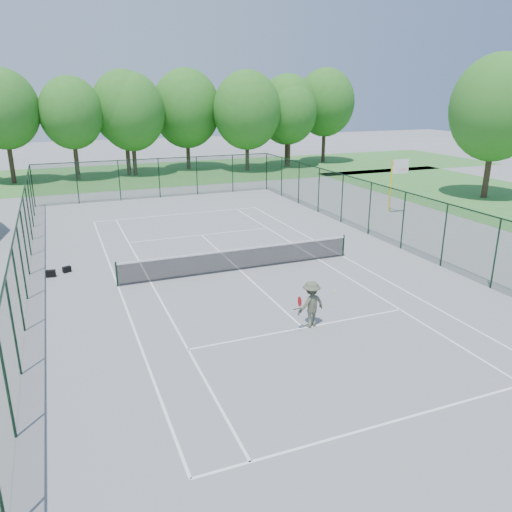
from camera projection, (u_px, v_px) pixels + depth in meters
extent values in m
plane|color=gray|center=(240.00, 270.00, 23.01)|extent=(140.00, 140.00, 0.00)
cube|color=#428437|center=(136.00, 175.00, 49.44)|extent=(80.00, 16.00, 0.01)
cube|color=white|center=(179.00, 214.00, 33.48)|extent=(10.97, 0.08, 0.01)
cube|color=white|center=(402.00, 419.00, 12.54)|extent=(10.97, 0.08, 0.01)
cube|color=white|center=(202.00, 235.00, 28.65)|extent=(8.23, 0.08, 0.01)
cube|color=white|center=(303.00, 328.00, 17.38)|extent=(8.23, 0.08, 0.01)
cube|color=white|center=(343.00, 256.00, 24.96)|extent=(0.08, 23.77, 0.01)
cube|color=white|center=(118.00, 287.00, 21.07)|extent=(0.08, 23.77, 0.01)
cube|color=white|center=(318.00, 259.00, 24.47)|extent=(0.08, 23.77, 0.01)
cube|color=white|center=(151.00, 282.00, 21.55)|extent=(0.08, 23.77, 0.01)
cube|color=white|center=(240.00, 270.00, 23.01)|extent=(0.08, 12.80, 0.01)
cylinder|color=black|center=(117.00, 274.00, 20.89)|extent=(0.08, 0.08, 1.10)
cylinder|color=black|center=(343.00, 246.00, 24.79)|extent=(0.08, 0.08, 1.10)
cube|color=black|center=(240.00, 260.00, 22.86)|extent=(11.00, 0.02, 0.96)
cube|color=white|center=(240.00, 249.00, 22.70)|extent=(11.00, 0.05, 0.07)
cube|color=#1A3920|center=(159.00, 178.00, 38.40)|extent=(18.00, 0.02, 3.00)
cube|color=#1A3920|center=(403.00, 221.00, 25.74)|extent=(0.02, 36.00, 3.00)
cube|color=#1A3920|center=(22.00, 263.00, 19.35)|extent=(0.02, 36.00, 3.00)
cube|color=black|center=(158.00, 158.00, 37.93)|extent=(18.00, 0.05, 0.05)
cube|color=black|center=(406.00, 192.00, 25.27)|extent=(0.05, 36.00, 0.05)
cube|color=black|center=(16.00, 226.00, 18.88)|extent=(0.05, 36.00, 0.05)
cylinder|color=#432E21|center=(134.00, 153.00, 48.78)|extent=(0.40, 0.40, 4.20)
ellipsoid|color=#337E26|center=(131.00, 112.00, 47.56)|extent=(6.40, 6.40, 7.40)
cylinder|color=#432E21|center=(287.00, 147.00, 54.64)|extent=(0.40, 0.40, 4.20)
ellipsoid|color=#337E26|center=(287.00, 110.00, 53.41)|extent=(6.40, 6.40, 7.40)
cylinder|color=yellow|center=(391.00, 186.00, 33.75)|extent=(0.12, 0.12, 3.50)
cube|color=yellow|center=(397.00, 163.00, 32.85)|extent=(0.08, 0.90, 0.08)
cube|color=white|center=(401.00, 166.00, 32.50)|extent=(1.20, 0.05, 0.90)
torus|color=#DE4913|center=(403.00, 169.00, 32.34)|extent=(0.48, 0.48, 0.02)
cylinder|color=#432E21|center=(488.00, 167.00, 38.07)|extent=(0.45, 0.45, 4.69)
ellipsoid|color=#337E26|center=(497.00, 108.00, 36.70)|extent=(6.70, 6.70, 7.81)
cube|color=black|center=(51.00, 274.00, 22.13)|extent=(0.42, 0.30, 0.31)
cube|color=black|center=(67.00, 269.00, 22.71)|extent=(0.40, 0.34, 0.27)
imported|color=#515640|center=(311.00, 304.00, 17.27)|extent=(1.18, 0.83, 1.67)
sphere|color=#E7F847|center=(335.00, 291.00, 17.99)|extent=(0.07, 0.07, 0.07)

